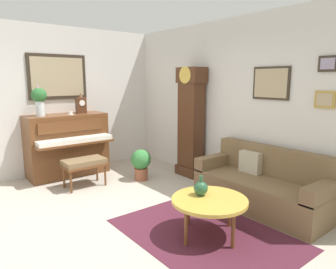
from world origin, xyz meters
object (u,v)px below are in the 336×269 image
piano_bench (84,163)px  potted_plant (141,162)px  mantel_clock (81,104)px  grandfather_clock (191,125)px  piano (68,145)px  green_jug (201,188)px  coffee_table (209,201)px  couch (263,186)px  flower_vase (39,98)px  teacup (70,113)px

piano_bench → potted_plant: size_ratio=1.25×
mantel_clock → potted_plant: 1.62m
grandfather_clock → mantel_clock: (-1.45, -1.51, 0.37)m
piano → green_jug: size_ratio=6.00×
mantel_clock → green_jug: mantel_clock is taller
coffee_table → mantel_clock: (-3.30, -0.11, 0.91)m
couch → mantel_clock: (-3.20, -1.32, 1.02)m
mantel_clock → piano: bearing=-90.3°
flower_vase → green_jug: size_ratio=2.42×
grandfather_clock → potted_plant: 1.15m
couch → piano_bench: bearing=-145.2°
piano → teacup: teacup is taller
coffee_table → teacup: teacup is taller
coffee_table → couch: bearing=95.0°
mantel_clock → teacup: bearing=-68.3°
teacup → flower_vase: bearing=-101.3°
mantel_clock → couch: bearing=22.4°
coffee_table → potted_plant: size_ratio=1.57×
piano_bench → coffee_table: 2.52m
couch → potted_plant: size_ratio=3.39×
piano → piano_bench: piano is taller
coffee_table → flower_vase: size_ratio=1.52×
piano → green_jug: piano is taller
flower_vase → mantel_clock: bearing=90.0°
couch → coffee_table: size_ratio=2.16×
piano → couch: 3.59m
piano_bench → teacup: bearing=173.3°
piano → potted_plant: bearing=39.6°
grandfather_clock → flower_vase: size_ratio=3.50×
coffee_table → grandfather_clock: bearing=142.9°
piano → piano_bench: 0.84m
couch → green_jug: (-0.04, -1.21, 0.23)m
grandfather_clock → green_jug: size_ratio=8.46×
grandfather_clock → coffee_table: size_ratio=2.31×
green_jug → potted_plant: (-2.05, 0.51, -0.22)m
piano_bench → potted_plant: (0.29, 0.95, -0.08)m
piano → piano_bench: size_ratio=2.06×
couch → coffee_table: couch is taller
grandfather_clock → teacup: grandfather_clock is taller
piano → green_jug: (3.16, 0.41, -0.05)m
grandfather_clock → flower_vase: grandfather_clock is taller
mantel_clock → green_jug: bearing=2.0°
piano_bench → green_jug: green_jug is taller
teacup → piano: bearing=-152.7°
couch → flower_vase: (-3.20, -2.07, 1.17)m
piano → mantel_clock: size_ratio=3.79×
flower_vase → grandfather_clock: bearing=57.3°
piano → flower_vase: 1.00m
piano_bench → green_jug: 2.39m
couch → teacup: (-3.10, -1.57, 0.87)m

